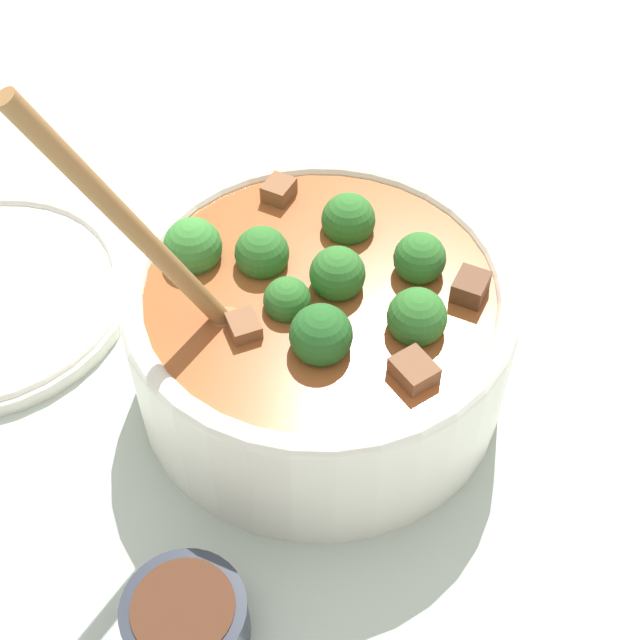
{
  "coord_description": "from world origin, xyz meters",
  "views": [
    {
      "loc": [
        0.24,
        0.31,
        0.52
      ],
      "look_at": [
        0.0,
        0.0,
        0.07
      ],
      "focal_mm": 50.0,
      "sensor_mm": 36.0,
      "label": 1
    }
  ],
  "objects": [
    {
      "name": "condiment_bowl",
      "position": [
        0.18,
        0.1,
        0.02
      ],
      "size": [
        0.07,
        0.07,
        0.04
      ],
      "color": "#232833",
      "rests_on": "ground_plane"
    },
    {
      "name": "ground_plane",
      "position": [
        0.0,
        0.0,
        0.0
      ],
      "size": [
        4.0,
        4.0,
        0.0
      ],
      "primitive_type": "plane",
      "color": "#ADBCAD"
    },
    {
      "name": "stew_bowl",
      "position": [
        0.0,
        -0.0,
        0.06
      ],
      "size": [
        0.28,
        0.26,
        0.29
      ],
      "color": "white",
      "rests_on": "ground_plane"
    }
  ]
}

